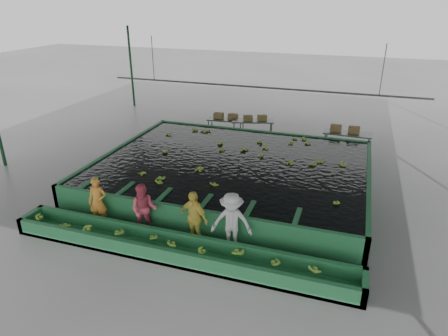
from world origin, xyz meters
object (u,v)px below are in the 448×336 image
(packing_table_right, at_px, (347,143))
(packing_table_left, at_px, (226,127))
(sorting_trough, at_px, (176,249))
(box_stack_right, at_px, (345,132))
(worker_d, at_px, (231,223))
(flotation_tank, at_px, (232,171))
(worker_b, at_px, (144,210))
(box_stack_mid, at_px, (255,120))
(worker_c, at_px, (194,218))
(box_stack_left, at_px, (226,119))
(worker_a, at_px, (98,202))
(packing_table_mid, at_px, (252,129))

(packing_table_right, bearing_deg, packing_table_left, 173.93)
(sorting_trough, xyz_separation_m, packing_table_right, (3.99, 9.83, 0.23))
(packing_table_right, height_order, box_stack_right, box_stack_right)
(worker_d, bearing_deg, packing_table_left, 99.80)
(sorting_trough, relative_size, worker_d, 5.62)
(flotation_tank, xyz_separation_m, packing_table_right, (3.99, 4.73, 0.03))
(sorting_trough, relative_size, worker_b, 6.18)
(flotation_tank, height_order, box_stack_right, box_stack_right)
(box_stack_right, bearing_deg, worker_b, -119.92)
(box_stack_mid, bearing_deg, worker_c, -85.82)
(box_stack_right, bearing_deg, box_stack_left, 173.87)
(sorting_trough, relative_size, box_stack_right, 7.74)
(worker_a, height_order, box_stack_left, worker_a)
(worker_a, bearing_deg, packing_table_right, 39.47)
(worker_b, bearing_deg, worker_c, -16.44)
(flotation_tank, bearing_deg, worker_d, -72.75)
(flotation_tank, xyz_separation_m, worker_b, (-1.40, -4.30, 0.36))
(sorting_trough, height_order, packing_table_mid, packing_table_mid)
(box_stack_left, bearing_deg, packing_table_left, -64.44)
(worker_b, relative_size, packing_table_mid, 0.78)
(box_stack_right, bearing_deg, worker_a, -126.95)
(box_stack_mid, bearing_deg, worker_b, -95.30)
(packing_table_left, bearing_deg, sorting_trough, -78.90)
(packing_table_right, xyz_separation_m, box_stack_right, (-0.15, 0.07, 0.48))
(packing_table_right, height_order, box_stack_mid, box_stack_mid)
(flotation_tank, xyz_separation_m, worker_a, (-3.01, -4.30, 0.34))
(worker_d, height_order, box_stack_left, worker_d)
(worker_b, relative_size, box_stack_mid, 1.40)
(worker_b, distance_m, packing_table_left, 9.71)
(worker_c, bearing_deg, packing_table_right, 86.02)
(worker_b, distance_m, packing_table_right, 10.52)
(box_stack_left, distance_m, box_stack_mid, 1.59)
(packing_table_mid, relative_size, box_stack_mid, 1.78)
(worker_a, xyz_separation_m, worker_b, (1.61, 0.00, 0.02))
(flotation_tank, xyz_separation_m, packing_table_left, (-2.06, 5.38, -0.02))
(worker_a, xyz_separation_m, packing_table_right, (6.99, 9.03, -0.32))
(worker_c, xyz_separation_m, box_stack_left, (-2.28, 9.74, 0.02))
(box_stack_left, xyz_separation_m, box_stack_right, (5.92, -0.64, 0.11))
(worker_c, distance_m, packing_table_mid, 9.68)
(packing_table_left, bearing_deg, worker_b, -86.11)
(sorting_trough, xyz_separation_m, worker_b, (-1.40, 0.80, 0.56))
(worker_c, xyz_separation_m, packing_table_left, (-2.25, 9.68, -0.41))
(box_stack_right, bearing_deg, worker_c, -111.80)
(sorting_trough, xyz_separation_m, worker_c, (0.20, 0.80, 0.58))
(worker_a, bearing_deg, flotation_tank, 42.26)
(box_stack_mid, height_order, box_stack_right, box_stack_right)
(worker_a, xyz_separation_m, worker_d, (4.34, 0.00, 0.10))
(box_stack_right, bearing_deg, flotation_tank, -128.65)
(worker_d, bearing_deg, worker_c, 170.49)
(worker_d, xyz_separation_m, packing_table_left, (-3.39, 9.68, -0.47))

